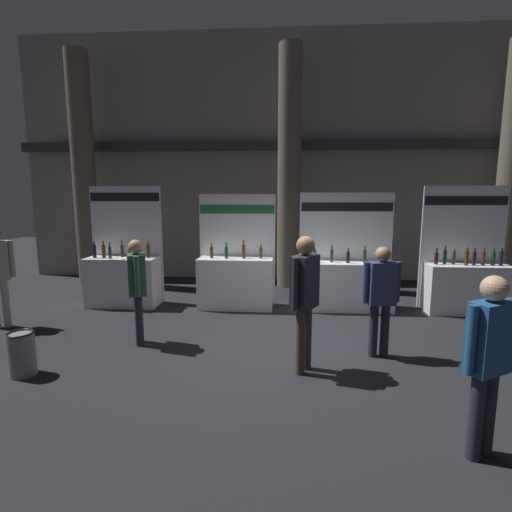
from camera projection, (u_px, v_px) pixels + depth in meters
The scene contains 11 objects.
ground_plane at pixel (291, 345), 6.03m from camera, with size 29.28×29.28×0.00m, color black.
hall_colonnade at pixel (289, 161), 10.29m from camera, with size 14.64×1.39×6.58m.
exhibitor_booth_0 at pixel (124, 276), 8.15m from camera, with size 1.54×0.73×2.51m.
exhibitor_booth_1 at pixel (236, 278), 8.00m from camera, with size 1.61×0.66×2.35m.
exhibitor_booth_2 at pixel (346, 280), 7.89m from camera, with size 1.92×0.66×2.38m.
exhibitor_booth_3 at pixel (466, 282), 7.68m from camera, with size 1.65×0.66×2.51m.
trash_bin at pixel (22, 354), 5.00m from camera, with size 0.33×0.33×0.58m.
visitor_0 at pixel (488, 353), 3.33m from camera, with size 0.50×0.36×1.66m.
visitor_1 at pixel (381, 293), 5.49m from camera, with size 0.55×0.28×1.61m.
visitor_4 at pixel (305, 292), 4.98m from camera, with size 0.40×0.51×1.82m.
visitor_5 at pixel (137, 283), 5.95m from camera, with size 0.37×0.49×1.66m.
Camera 1 is at (-0.14, -5.76, 2.33)m, focal length 27.03 mm.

